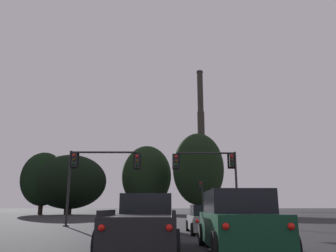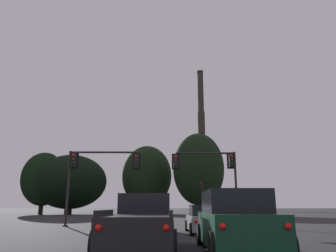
# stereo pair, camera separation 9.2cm
# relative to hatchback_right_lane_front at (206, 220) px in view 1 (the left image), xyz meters

# --- Properties ---
(hatchback_right_lane_front) EXTENTS (1.94, 4.12, 1.44)m
(hatchback_right_lane_front) POSITION_rel_hatchback_right_lane_front_xyz_m (0.00, 0.00, 0.00)
(hatchback_right_lane_front) COLOR gray
(hatchback_right_lane_front) RESTS_ON ground_plane
(suv_right_lane_second) EXTENTS (2.16, 4.93, 1.86)m
(suv_right_lane_second) POSITION_rel_hatchback_right_lane_front_xyz_m (0.08, -7.29, 0.23)
(suv_right_lane_second) COLOR #0F3823
(suv_right_lane_second) RESTS_ON ground_plane
(suv_center_lane_front) EXTENTS (2.17, 4.93, 1.86)m
(suv_center_lane_front) POSITION_rel_hatchback_right_lane_front_xyz_m (-3.12, 0.23, 0.23)
(suv_center_lane_front) COLOR silver
(suv_center_lane_front) RESTS_ON ground_plane
(pickup_truck_center_lane_second) EXTENTS (2.22, 5.52, 1.82)m
(pickup_truck_center_lane_second) POSITION_rel_hatchback_right_lane_front_xyz_m (-2.87, -6.53, 0.14)
(pickup_truck_center_lane_second) COLOR black
(pickup_truck_center_lane_second) RESTS_ON ground_plane
(traffic_light_overhead_right) EXTENTS (5.07, 0.50, 5.50)m
(traffic_light_overhead_right) POSITION_rel_hatchback_right_lane_front_xyz_m (1.63, 7.34, 3.53)
(traffic_light_overhead_right) COLOR black
(traffic_light_overhead_right) RESTS_ON ground_plane
(traffic_light_far_right) EXTENTS (0.78, 0.50, 5.39)m
(traffic_light_far_right) POSITION_rel_hatchback_right_lane_front_xyz_m (3.68, 35.12, 2.88)
(traffic_light_far_right) COLOR black
(traffic_light_far_right) RESTS_ON ground_plane
(traffic_light_overhead_left) EXTENTS (5.39, 0.50, 5.38)m
(traffic_light_overhead_left) POSITION_rel_hatchback_right_lane_front_xyz_m (-7.37, 6.23, 3.45)
(traffic_light_overhead_left) COLOR black
(traffic_light_overhead_left) RESTS_ON ground_plane
(smokestack) EXTENTS (5.43, 5.43, 56.88)m
(smokestack) POSITION_rel_hatchback_right_lane_front_xyz_m (12.48, 110.43, 21.60)
(smokestack) COLOR #2B2722
(smokestack) RESTS_ON ground_plane
(treeline_far_right) EXTENTS (10.04, 9.04, 13.58)m
(treeline_far_right) POSITION_rel_hatchback_right_lane_front_xyz_m (-5.88, 49.28, 6.74)
(treeline_far_right) COLOR black
(treeline_far_right) RESTS_ON ground_plane
(treeline_center_left) EXTENTS (9.52, 8.57, 14.96)m
(treeline_center_left) POSITION_rel_hatchback_right_lane_front_xyz_m (4.11, 43.36, 7.59)
(treeline_center_left) COLOR black
(treeline_center_left) RESTS_ON ground_plane
(treeline_left_mid) EXTENTS (7.98, 7.18, 11.20)m
(treeline_left_mid) POSITION_rel_hatchback_right_lane_front_xyz_m (-24.52, 42.99, 5.66)
(treeline_left_mid) COLOR black
(treeline_left_mid) RESTS_ON ground_plane
(treeline_far_left) EXTENTS (13.50, 12.15, 10.89)m
(treeline_far_left) POSITION_rel_hatchback_right_lane_front_xyz_m (-19.88, 43.95, 5.22)
(treeline_far_left) COLOR black
(treeline_far_left) RESTS_ON ground_plane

